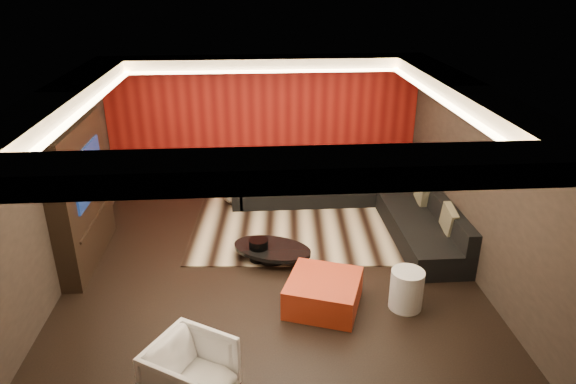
{
  "coord_description": "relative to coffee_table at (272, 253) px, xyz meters",
  "views": [
    {
      "loc": [
        -0.23,
        -6.72,
        4.23
      ],
      "look_at": [
        0.3,
        0.6,
        1.05
      ],
      "focal_mm": 32.0,
      "sensor_mm": 36.0,
      "label": 1
    }
  ],
  "objects": [
    {
      "name": "cove_front",
      "position": [
        -0.03,
        -2.68,
        2.47
      ],
      "size": [
        4.8,
        0.08,
        0.04
      ],
      "primitive_type": "cube",
      "color": "#FFD899",
      "rests_on": "ground"
    },
    {
      "name": "striped_pouf",
      "position": [
        -0.52,
        2.18,
        0.09
      ],
      "size": [
        0.89,
        0.89,
        0.38
      ],
      "primitive_type": "ellipsoid",
      "rotation": [
        0.0,
        0.0,
        0.34
      ],
      "color": "#BEAB93",
      "rests_on": "rug"
    },
    {
      "name": "soffit_front",
      "position": [
        -0.03,
        -3.02,
        2.56
      ],
      "size": [
        6.0,
        0.6,
        0.22
      ],
      "primitive_type": "cube",
      "color": "silver",
      "rests_on": "ground"
    },
    {
      "name": "coffee_table",
      "position": [
        0.0,
        0.0,
        0.0
      ],
      "size": [
        1.65,
        1.65,
        0.21
      ],
      "primitive_type": "cylinder",
      "rotation": [
        0.0,
        0.0,
        -0.4
      ],
      "color": "black",
      "rests_on": "rug"
    },
    {
      "name": "soffit_left",
      "position": [
        -2.73,
        -0.32,
        2.56
      ],
      "size": [
        0.6,
        4.8,
        0.22
      ],
      "primitive_type": "cube",
      "color": "silver",
      "rests_on": "ground"
    },
    {
      "name": "soffit_back",
      "position": [
        -0.03,
        2.38,
        2.56
      ],
      "size": [
        6.0,
        0.6,
        0.22
      ],
      "primitive_type": "cube",
      "color": "silver",
      "rests_on": "ground"
    },
    {
      "name": "cove_right",
      "position": [
        2.33,
        -0.32,
        2.47
      ],
      "size": [
        0.08,
        4.8,
        0.04
      ],
      "primitive_type": "cube",
      "color": "#FFD899",
      "rests_on": "ground"
    },
    {
      "name": "red_feature_wall",
      "position": [
        -0.03,
        2.65,
        1.27
      ],
      "size": [
        5.98,
        0.05,
        2.78
      ],
      "primitive_type": "cube",
      "color": "#6B0C0A",
      "rests_on": "ground"
    },
    {
      "name": "wall_back",
      "position": [
        -0.03,
        2.69,
        1.27
      ],
      "size": [
        6.0,
        0.02,
        2.8
      ],
      "primitive_type": "cube",
      "color": "black",
      "rests_on": "ground"
    },
    {
      "name": "ceiling",
      "position": [
        -0.03,
        -0.32,
        2.68
      ],
      "size": [
        6.0,
        6.0,
        0.02
      ],
      "primitive_type": "cube",
      "color": "silver",
      "rests_on": "ground"
    },
    {
      "name": "drum_stool",
      "position": [
        -0.21,
        0.0,
        0.07
      ],
      "size": [
        0.31,
        0.31,
        0.35
      ],
      "primitive_type": "cylinder",
      "rotation": [
        0.0,
        0.0,
        -0.04
      ],
      "color": "black",
      "rests_on": "rug"
    },
    {
      "name": "tv_screen",
      "position": [
        -2.72,
        0.28,
        1.32
      ],
      "size": [
        0.04,
        1.3,
        0.8
      ],
      "primitive_type": "cube",
      "color": "black",
      "rests_on": "ground"
    },
    {
      "name": "sectional_sofa",
      "position": [
        1.71,
        1.54,
        0.14
      ],
      "size": [
        3.65,
        3.5,
        0.75
      ],
      "color": "black",
      "rests_on": "floor"
    },
    {
      "name": "armchair",
      "position": [
        -0.97,
        -2.82,
        0.23
      ],
      "size": [
        1.07,
        1.07,
        0.72
      ],
      "primitive_type": "imported",
      "rotation": [
        0.0,
        0.0,
        1.02
      ],
      "color": "white",
      "rests_on": "floor"
    },
    {
      "name": "wall_right",
      "position": [
        2.98,
        -0.32,
        1.27
      ],
      "size": [
        0.02,
        6.0,
        2.8
      ],
      "primitive_type": "cube",
      "color": "black",
      "rests_on": "ground"
    },
    {
      "name": "soffit_right",
      "position": [
        2.67,
        -0.32,
        2.56
      ],
      "size": [
        0.6,
        4.8,
        0.22
      ],
      "primitive_type": "cube",
      "color": "silver",
      "rests_on": "ground"
    },
    {
      "name": "white_side_table",
      "position": [
        1.75,
        -1.36,
        0.15
      ],
      "size": [
        0.52,
        0.52,
        0.56
      ],
      "primitive_type": "cylinder",
      "rotation": [
        0.0,
        0.0,
        -0.18
      ],
      "color": "silver",
      "rests_on": "floor"
    },
    {
      "name": "cove_back",
      "position": [
        -0.03,
        2.04,
        2.47
      ],
      "size": [
        4.8,
        0.08,
        0.04
      ],
      "primitive_type": "cube",
      "color": "#FFD899",
      "rests_on": "ground"
    },
    {
      "name": "orange_ottoman",
      "position": [
        0.64,
        -1.25,
        0.08
      ],
      "size": [
        1.2,
        1.2,
        0.42
      ],
      "primitive_type": "cube",
      "rotation": [
        0.0,
        0.0,
        -0.34
      ],
      "color": "#A43215",
      "rests_on": "floor"
    },
    {
      "name": "wall_left",
      "position": [
        -3.04,
        -0.32,
        1.27
      ],
      "size": [
        0.02,
        6.0,
        2.8
      ],
      "primitive_type": "cube",
      "color": "black",
      "rests_on": "ground"
    },
    {
      "name": "tv_shelf",
      "position": [
        -2.72,
        0.28,
        0.57
      ],
      "size": [
        0.04,
        1.6,
        0.04
      ],
      "primitive_type": "cube",
      "color": "black",
      "rests_on": "ground"
    },
    {
      "name": "throw_pillows",
      "position": [
        1.89,
        1.38,
        0.49
      ],
      "size": [
        3.32,
        2.75,
        0.5
      ],
      "color": "#BFB88C",
      "rests_on": "sectional_sofa"
    },
    {
      "name": "floor",
      "position": [
        -0.03,
        -0.32,
        -0.14
      ],
      "size": [
        6.0,
        6.0,
        0.02
      ],
      "primitive_type": "cube",
      "color": "black",
      "rests_on": "ground"
    },
    {
      "name": "rug",
      "position": [
        0.67,
        1.25,
        -0.12
      ],
      "size": [
        4.19,
        3.26,
        0.02
      ],
      "primitive_type": "cube",
      "rotation": [
        0.0,
        0.0,
        -0.07
      ],
      "color": "#CAB794",
      "rests_on": "floor"
    },
    {
      "name": "cove_left",
      "position": [
        -2.39,
        -0.32,
        2.47
      ],
      "size": [
        0.08,
        4.8,
        0.04
      ],
      "primitive_type": "cube",
      "color": "#FFD899",
      "rests_on": "ground"
    },
    {
      "name": "tv_surround",
      "position": [
        -2.88,
        0.28,
        0.97
      ],
      "size": [
        0.3,
        2.0,
        2.2
      ],
      "primitive_type": "cube",
      "color": "black",
      "rests_on": "ground"
    }
  ]
}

